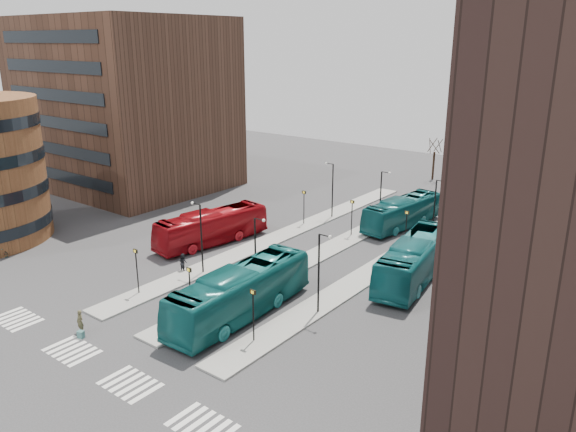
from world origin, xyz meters
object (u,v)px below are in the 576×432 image
Objects in this scene: suitcase at (81,334)px; commuter_b at (216,305)px; teal_bus_c at (415,259)px; teal_bus_a at (241,292)px; commuter_c at (255,280)px; bicycle_far at (0,252)px; traveller at (80,322)px; red_bus at (212,227)px; teal_bus_b at (402,212)px; commuter_a at (183,262)px; teal_bus_d at (472,213)px.

commuter_b is at bearing 42.36° from suitcase.
teal_bus_c is 17.04m from commuter_b.
suitcase is 0.04× the size of teal_bus_a.
commuter_c reaches higher than bicycle_far.
traveller is at bearing 131.07° from suitcase.
commuter_b is at bearing 53.94° from traveller.
teal_bus_a is at bearing -28.04° from red_bus.
bicycle_far is at bearing 152.69° from suitcase.
suitcase is 0.04× the size of teal_bus_c.
teal_bus_b reaches higher than bicycle_far.
teal_bus_c is 19.67m from commuter_a.
teal_bus_a is at bearing -83.33° from teal_bus_b.
teal_bus_a reaches higher than bicycle_far.
teal_bus_d is at bearing -36.56° from commuter_b.
teal_bus_a is 25.67m from teal_bus_b.
teal_bus_a is (6.34, 9.00, 1.59)m from suitcase.
suitcase is at bearing -129.44° from teal_bus_c.
teal_bus_c is (7.15, -12.04, 0.20)m from teal_bus_b.
red_bus is 18.96m from traveller.
commuter_c is 25.01m from bicycle_far.
bicycle_far is at bearing 169.79° from traveller.
teal_bus_a reaches higher than commuter_a.
red_bus is 7.20× the size of traveller.
bicycle_far is at bearing -122.14° from red_bus.
bicycle_far is (-32.41, -18.68, -1.36)m from teal_bus_c.
teal_bus_a is 9.99m from commuter_a.
red_bus reaches higher than bicycle_far.
suitcase is at bearing -127.60° from teal_bus_a.
teal_bus_d is at bearing 72.44° from traveller.
commuter_c is at bearing -88.60° from teal_bus_b.
commuter_b is 5.09m from commuter_c.
teal_bus_b reaches higher than traveller.
red_bus reaches higher than commuter_c.
commuter_a is (-15.26, -27.19, -0.66)m from teal_bus_d.
traveller is 1.02× the size of commuter_a.
commuter_c is (-1.92, -21.75, -0.77)m from teal_bus_b.
teal_bus_b is 6.79× the size of bicycle_far.
teal_bus_c is 13.32m from commuter_c.
teal_bus_b reaches higher than commuter_b.
commuter_a is (-2.50, 11.58, -0.02)m from traveller.
commuter_c is (-9.07, -9.71, -0.97)m from teal_bus_c.
traveller is 0.98× the size of bicycle_far.
traveller is (-12.76, -38.77, -0.64)m from teal_bus_d.
commuter_a is at bearing 89.04° from suitcase.
commuter_b is 24.27m from bicycle_far.
traveller is at bearing -12.80° from commuter_c.
bicycle_far is (-12.86, -14.58, -1.23)m from red_bus.
teal_bus_d is 6.34× the size of traveller.
commuter_c is at bearing 114.85° from teal_bus_a.
teal_bus_b is at bearing 64.21° from suitcase.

